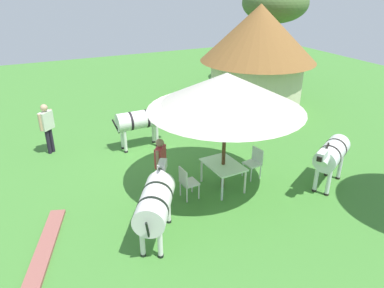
{
  "coord_description": "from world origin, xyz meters",
  "views": [
    {
      "loc": [
        9.19,
        -3.82,
        5.45
      ],
      "look_at": [
        0.56,
        0.25,
        1.0
      ],
      "focal_mm": 33.89,
      "sensor_mm": 36.0,
      "label": 1
    }
  ],
  "objects": [
    {
      "name": "guest_beside_umbrella",
      "position": [
        1.06,
        -0.92,
        0.95
      ],
      "size": [
        0.46,
        0.42,
        1.59
      ],
      "rotation": [
        0.0,
        0.0,
        2.47
      ],
      "color": "black",
      "rests_on": "ground_plane"
    },
    {
      "name": "zebra_toward_hut",
      "position": [
        2.83,
        -1.71,
        0.95
      ],
      "size": [
        2.02,
        1.41,
        1.48
      ],
      "rotation": [
        0.0,
        0.0,
        1.04
      ],
      "color": "silver",
      "rests_on": "ground_plane"
    },
    {
      "name": "patio_chair_west_end",
      "position": [
        1.47,
        1.84,
        0.52
      ],
      "size": [
        0.49,
        0.47,
        0.9
      ],
      "rotation": [
        0.0,
        0.0,
        -3.03
      ],
      "color": "silver",
      "rests_on": "ground_plane"
    },
    {
      "name": "acacia_tree_far_lawn",
      "position": [
        -6.97,
        8.52,
        4.17
      ],
      "size": [
        3.4,
        3.4,
        5.2
      ],
      "color": "#46362D",
      "rests_on": "ground_plane"
    },
    {
      "name": "patio_chair_near_hut",
      "position": [
        1.67,
        -0.43,
        0.52
      ],
      "size": [
        0.46,
        0.45,
        0.9
      ],
      "rotation": [
        0.0,
        0.0,
        0.06
      ],
      "color": "silver",
      "rests_on": "ground_plane"
    },
    {
      "name": "patio_dining_table",
      "position": [
        1.6,
        0.71,
        0.65
      ],
      "size": [
        1.26,
        0.92,
        0.74
      ],
      "rotation": [
        0.0,
        0.0,
        0.05
      ],
      "color": "silver",
      "rests_on": "ground_plane"
    },
    {
      "name": "ground_plane",
      "position": [
        0.0,
        0.0,
        0.0
      ],
      "size": [
        36.0,
        36.0,
        0.0
      ],
      "primitive_type": "plane",
      "color": "#428033"
    },
    {
      "name": "thatched_hut",
      "position": [
        -3.61,
        5.29,
        2.45
      ],
      "size": [
        4.87,
        4.87,
        4.44
      ],
      "rotation": [
        0.0,
        0.0,
        3.01
      ],
      "color": "beige",
      "rests_on": "ground_plane"
    },
    {
      "name": "striped_lounge_chair",
      "position": [
        -1.78,
        2.23,
        0.25
      ],
      "size": [
        0.85,
        0.6,
        0.62
      ],
      "rotation": [
        0.0,
        0.0,
        4.64
      ],
      "color": "#226CB5",
      "rests_on": "ground_plane"
    },
    {
      "name": "zebra_by_umbrella",
      "position": [
        2.79,
        3.42,
        1.0
      ],
      "size": [
        1.27,
        1.89,
        1.54
      ],
      "rotation": [
        0.0,
        0.0,
        3.65
      ],
      "color": "silver",
      "rests_on": "ground_plane"
    },
    {
      "name": "zebra_nearest_camera",
      "position": [
        -1.92,
        -0.52,
        1.0
      ],
      "size": [
        0.64,
        2.18,
        1.54
      ],
      "rotation": [
        0.0,
        0.0,
        0.02
      ],
      "color": "silver",
      "rests_on": "ground_plane"
    },
    {
      "name": "standing_watcher",
      "position": [
        -2.81,
        -3.42,
        1.03
      ],
      "size": [
        0.47,
        0.49,
        1.71
      ],
      "rotation": [
        0.0,
        0.0,
        -0.83
      ],
      "color": "black",
      "rests_on": "ground_plane"
    },
    {
      "name": "brick_patio_kerb",
      "position": [
        2.22,
        -4.09,
        0.04
      ],
      "size": [
        2.77,
        1.21,
        0.08
      ],
      "primitive_type": "cube",
      "rotation": [
        0.0,
        0.0,
        2.83
      ],
      "color": "#94554C",
      "rests_on": "ground_plane"
    },
    {
      "name": "shade_umbrella",
      "position": [
        1.6,
        0.71,
        2.8
      ],
      "size": [
        4.06,
        4.06,
        3.28
      ],
      "color": "#4C2F1A",
      "rests_on": "ground_plane"
    }
  ]
}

